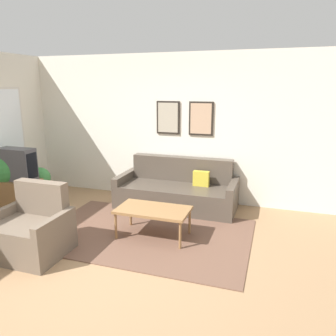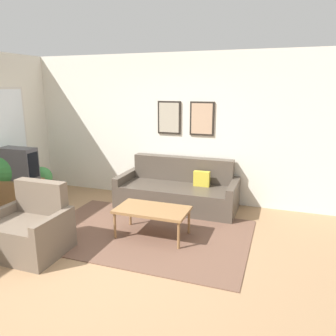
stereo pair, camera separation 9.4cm
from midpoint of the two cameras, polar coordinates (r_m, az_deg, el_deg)
ground_plane at (r=4.36m, az=-13.34°, el=-15.28°), size 16.00×16.00×0.00m
area_rug at (r=4.92m, az=-4.52°, el=-11.30°), size 3.02×1.98×0.01m
wall_back at (r=6.21m, az=-1.36°, el=7.02°), size 8.00×0.09×2.70m
couch at (r=5.88m, az=1.20°, el=-4.02°), size 2.10×0.90×0.85m
coffee_table at (r=4.68m, az=-3.18°, el=-7.49°), size 1.02×0.58×0.43m
tv_stand at (r=6.20m, az=-24.72°, el=-4.42°), size 0.67×0.43×0.57m
tv at (r=6.06m, az=-25.23°, el=0.58°), size 0.64×0.28×0.55m
armchair at (r=4.64m, az=-23.28°, el=-10.13°), size 0.91×0.76×0.90m
potted_plant_tall at (r=6.32m, az=-26.34°, el=-0.61°), size 0.63×0.63×1.04m
potted_plant_by_window at (r=6.61m, az=-21.76°, el=-2.06°), size 0.39×0.39×0.64m
potted_plant_small at (r=6.70m, az=-23.99°, el=-1.55°), size 0.42×0.42×0.71m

